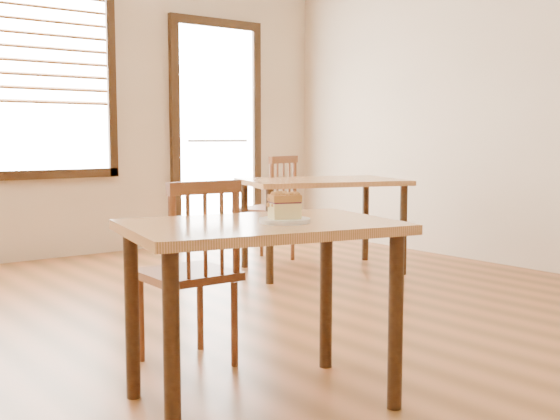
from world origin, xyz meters
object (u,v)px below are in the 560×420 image
cake_slice (285,204)px  cafe_table_second (322,191)px  cafe_chair_main (190,272)px  cafe_chair_second (269,208)px  cafe_table_main (261,250)px  plate (285,221)px

cake_slice → cafe_table_second: bearing=65.4°
cafe_chair_main → cafe_chair_second: size_ratio=0.96×
cafe_chair_second → cake_slice: bearing=36.9°
cafe_table_main → cafe_table_second: same height
cafe_table_main → cafe_chair_second: cafe_chair_second is taller
cafe_chair_second → plate: size_ratio=4.57×
cafe_table_second → plate: plate is taller
cafe_chair_second → cafe_table_main: bearing=35.3°
cafe_table_main → cafe_chair_second: bearing=64.8°
cafe_chair_main → cafe_table_second: 2.52m
cafe_chair_main → cafe_table_main: bearing=90.3°
cafe_table_second → cake_slice: (-2.01, -2.08, 0.17)m
cafe_chair_main → cafe_table_second: size_ratio=0.62×
cafe_chair_main → cake_slice: bearing=96.2°
cake_slice → cafe_chair_second: bearing=73.7°
cafe_table_main → cake_slice: 0.21m
cafe_chair_main → cafe_chair_second: (1.99, 2.04, 0.02)m
cafe_table_second → cafe_chair_second: 0.64m
cafe_chair_main → plate: (0.05, -0.66, 0.30)m
plate → cake_slice: (0.00, 0.00, 0.07)m
cafe_chair_second → plate: bearing=36.9°
cafe_table_second → plate: (-2.02, -2.08, 0.10)m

